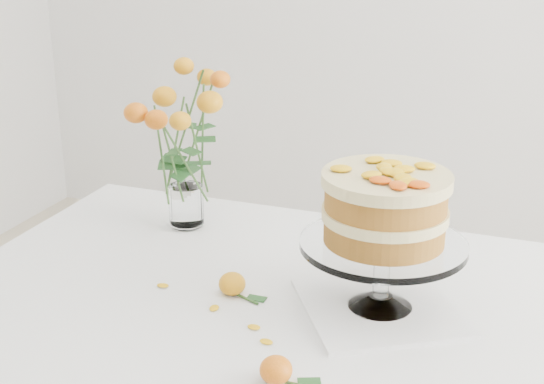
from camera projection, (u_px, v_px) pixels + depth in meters
The scene contains 10 objects.
table at pixel (288, 332), 1.56m from camera, with size 1.43×0.93×0.76m.
napkin at pixel (380, 308), 1.48m from camera, with size 0.29×0.29×0.01m, color white.
cake_stand at pixel (385, 215), 1.41m from camera, with size 0.32×0.32×0.29m.
rose_vase at pixel (183, 129), 1.79m from camera, with size 0.34×0.34×0.43m.
loose_rose_near at pixel (232, 284), 1.53m from camera, with size 0.10×0.06×0.05m.
loose_rose_far at pixel (276, 370), 1.24m from camera, with size 0.10×0.06×0.05m.
stray_petal_a at pixel (214, 308), 1.48m from camera, with size 0.03×0.02×0.00m, color yellow.
stray_petal_b at pixel (254, 327), 1.41m from camera, with size 0.03×0.02×0.00m, color yellow.
stray_petal_c at pixel (266, 342), 1.37m from camera, with size 0.03×0.02×0.00m, color yellow.
stray_petal_d at pixel (163, 286), 1.57m from camera, with size 0.03×0.02×0.00m, color yellow.
Camera 1 is at (0.44, -1.29, 1.49)m, focal length 50.00 mm.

